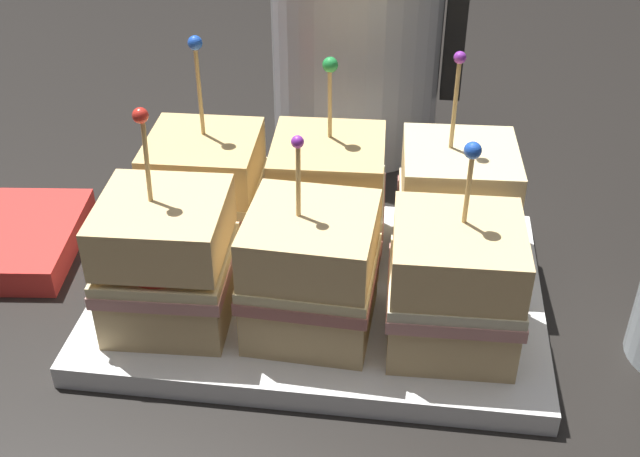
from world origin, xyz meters
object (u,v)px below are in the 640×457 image
sandwich_front_right (454,285)px  napkin_stack (1,239)px  sandwich_front_center (308,272)px  serving_platter (320,292)px  kettle_steel (358,37)px  sandwich_front_left (167,261)px  sandwich_back_left (206,190)px  sandwich_back_center (332,198)px  sandwich_back_right (456,205)px

sandwich_front_right → napkin_stack: 0.39m
sandwich_front_center → sandwich_front_right: bearing=-1.1°
serving_platter → napkin_stack: bearing=173.2°
kettle_steel → sandwich_front_left: bearing=-107.1°
sandwich_back_left → sandwich_front_right: bearing=-26.8°
sandwich_front_left → kettle_steel: (0.10, 0.34, 0.05)m
sandwich_front_left → napkin_stack: 0.20m
sandwich_front_center → sandwich_back_center: 0.10m
serving_platter → kettle_steel: 0.30m
sandwich_front_right → kettle_steel: (-0.10, 0.33, 0.05)m
sandwich_front_left → kettle_steel: 0.35m
sandwich_front_left → kettle_steel: kettle_steel is taller
sandwich_back_left → kettle_steel: 0.26m
serving_platter → sandwich_front_right: sandwich_front_right is taller
sandwich_front_center → sandwich_back_right: (0.10, 0.10, 0.00)m
serving_platter → sandwich_back_left: sandwich_back_left is taller
sandwich_back_right → sandwich_back_left: bearing=179.9°
sandwich_front_center → sandwich_front_right: sandwich_front_right is taller
sandwich_back_right → sandwich_front_center: bearing=-136.4°
sandwich_front_left → serving_platter: bearing=26.6°
sandwich_front_right → sandwich_back_right: size_ratio=0.88×
sandwich_front_left → sandwich_back_right: (0.20, 0.10, -0.00)m
sandwich_back_center → kettle_steel: (-0.00, 0.24, 0.05)m
sandwich_front_left → sandwich_back_center: (0.11, 0.10, 0.00)m
sandwich_front_center → sandwich_back_left: bearing=134.7°
sandwich_front_right → sandwich_back_center: size_ratio=0.94×
serving_platter → sandwich_front_left: sandwich_front_left is taller
kettle_steel → sandwich_back_right: bearing=-67.0°
kettle_steel → napkin_stack: size_ratio=1.75×
sandwich_front_left → sandwich_back_right: size_ratio=0.95×
serving_platter → sandwich_back_right: sandwich_back_right is taller
sandwich_back_center → sandwich_back_right: (0.10, 0.00, -0.00)m
sandwich_front_right → sandwich_back_right: sandwich_back_right is taller
sandwich_front_center → sandwich_back_right: bearing=43.6°
sandwich_back_left → napkin_stack: bearing=-174.6°
sandwich_front_left → sandwich_back_left: sandwich_back_left is taller
serving_platter → sandwich_back_left: 0.12m
sandwich_front_left → sandwich_back_right: sandwich_back_right is taller
sandwich_front_left → sandwich_front_right: 0.20m
sandwich_front_center → kettle_steel: (0.00, 0.33, 0.05)m
sandwich_front_right → sandwich_back_center: (-0.10, 0.10, 0.00)m
sandwich_front_right → sandwich_back_center: sandwich_back_center is taller
sandwich_back_center → napkin_stack: 0.29m
sandwich_front_left → sandwich_front_center: 0.10m
sandwich_front_left → napkin_stack: sandwich_front_left is taller
sandwich_front_right → sandwich_front_left: bearing=-179.7°
sandwich_back_center → sandwich_back_right: sandwich_back_right is taller
kettle_steel → sandwich_back_left: bearing=-113.4°
sandwich_front_center → sandwich_front_left: bearing=-178.2°
sandwich_back_center → napkin_stack: size_ratio=1.15×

